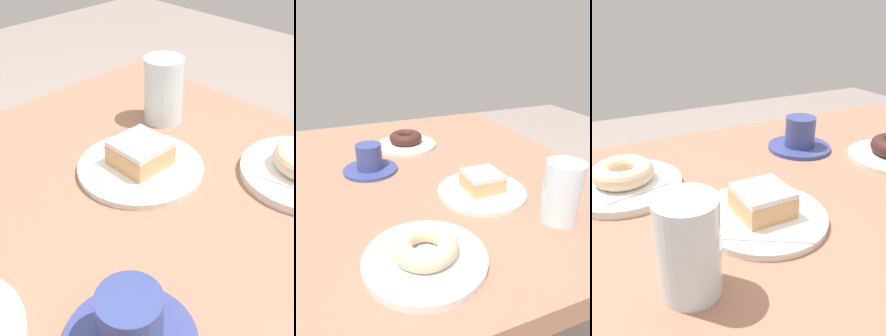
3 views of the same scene
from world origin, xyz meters
The scene contains 6 objects.
table centered at (0.00, 0.00, 0.64)m, with size 1.03×0.79×0.71m.
plate_glazed_square centered at (-0.18, -0.04, 0.71)m, with size 0.21×0.21×0.01m, color silver.
napkin_glazed_square centered at (-0.18, -0.04, 0.72)m, with size 0.15×0.15×0.00m, color white.
donut_glazed_square centered at (-0.18, -0.04, 0.74)m, with size 0.08×0.08×0.04m.
water_glass centered at (-0.33, -0.14, 0.77)m, with size 0.08×0.08×0.13m, color silver.
coffee_cup centered at (0.05, 0.18, 0.74)m, with size 0.15×0.15×0.08m.
Camera 1 is at (0.23, 0.38, 1.13)m, focal length 46.12 mm.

